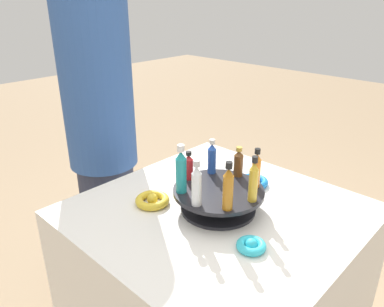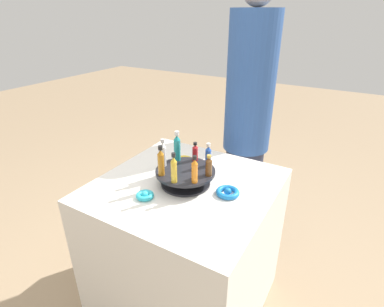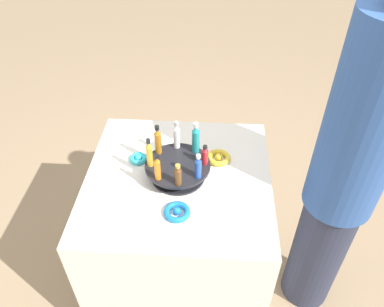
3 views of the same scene
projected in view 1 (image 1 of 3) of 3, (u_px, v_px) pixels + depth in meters
party_table at (215, 305)px, 1.33m from camera, size 0.81×0.81×0.79m
display_stand at (218, 198)px, 1.16m from camera, size 0.28×0.28×0.07m
bottle_teal at (181, 171)px, 1.10m from camera, size 0.03×0.03×0.15m
bottle_clear at (197, 185)px, 1.04m from camera, size 0.03×0.03×0.14m
bottle_amber at (228, 188)px, 1.02m from camera, size 0.03×0.03×0.14m
bottle_gold at (253, 181)px, 1.06m from camera, size 0.03×0.03×0.14m
bottle_orange at (256, 169)px, 1.14m from camera, size 0.03×0.03×0.13m
bottle_brown at (238, 163)px, 1.21m from camera, size 0.03×0.03×0.10m
bottle_blue at (212, 158)px, 1.23m from camera, size 0.03×0.03×0.12m
bottle_red at (189, 166)px, 1.19m from camera, size 0.03×0.03×0.10m
ribbon_bow_teal at (251, 245)px, 0.99m from camera, size 0.08×0.08×0.03m
ribbon_bow_blue at (253, 182)px, 1.32m from camera, size 0.11×0.11×0.03m
ribbon_bow_gold at (152, 200)px, 1.20m from camera, size 0.11×0.11×0.04m
person_figure at (101, 131)px, 1.61m from camera, size 0.29×0.29×1.72m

